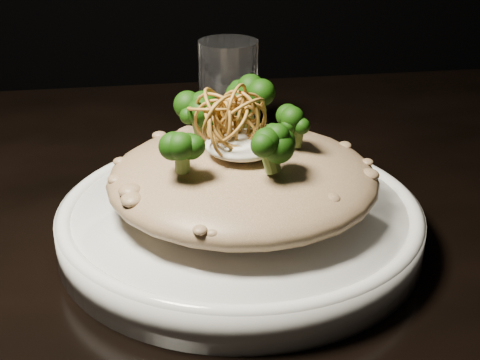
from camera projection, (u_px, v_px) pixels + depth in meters
name	position (u px, v px, depth m)	size (l,w,h in m)	color
table	(280.00, 281.00, 0.65)	(1.10, 0.80, 0.75)	black
plate	(240.00, 223.00, 0.56)	(0.30, 0.30, 0.03)	white
risotto	(243.00, 178.00, 0.54)	(0.22, 0.22, 0.05)	brown
broccoli	(239.00, 120.00, 0.52)	(0.15, 0.15, 0.05)	black
cheese	(242.00, 145.00, 0.52)	(0.06, 0.06, 0.02)	white
shallots	(233.00, 112.00, 0.51)	(0.06, 0.06, 0.04)	brown
drinking_glass	(229.00, 93.00, 0.74)	(0.07, 0.07, 0.12)	silver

